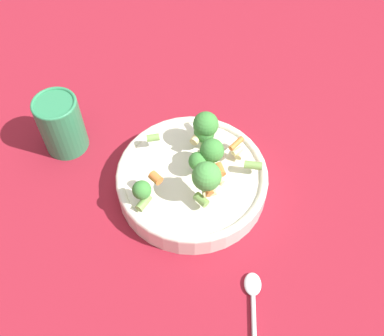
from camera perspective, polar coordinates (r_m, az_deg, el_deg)
name	(u,v)px	position (r m, az deg, el deg)	size (l,w,h in m)	color
ground_plane	(192,187)	(0.77, 0.00, -2.47)	(3.00, 3.00, 0.00)	maroon
bowl	(192,179)	(0.75, 0.00, -1.45)	(0.25, 0.25, 0.05)	silver
pasta_salad	(202,155)	(0.71, 1.22, 1.69)	(0.17, 0.21, 0.08)	#8CB766
cup	(61,124)	(0.82, -16.30, 5.40)	(0.08, 0.08, 0.11)	#2D7F51
spoon	(254,314)	(0.68, 7.82, -17.91)	(0.19, 0.07, 0.01)	silver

